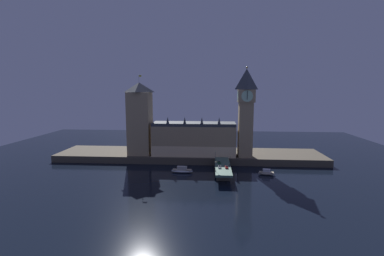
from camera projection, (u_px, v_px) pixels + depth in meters
ground_plane at (185, 172)px, 198.11m from camera, size 400.00×400.00×0.00m
embankment at (190, 155)px, 236.27m from camera, size 220.00×42.00×5.52m
parliament_hall at (194, 139)px, 225.80m from camera, size 66.61×21.16×31.61m
clock_tower at (246, 110)px, 215.67m from camera, size 13.14×13.25×70.17m
victoria_tower at (140, 119)px, 226.11m from camera, size 18.11×18.11×64.36m
bridge at (223, 168)px, 190.70m from camera, size 10.48×46.00×6.77m
car_northbound_lead at (219, 162)px, 195.63m from camera, size 2.10×4.10×1.43m
car_northbound_trail at (220, 167)px, 183.84m from camera, size 1.86×4.53×1.48m
car_southbound_lead at (227, 167)px, 183.55m from camera, size 1.93×4.78×1.58m
pedestrian_mid_walk at (230, 164)px, 189.64m from camera, size 0.38×0.38×1.61m
pedestrian_far_rail at (216, 160)px, 199.73m from camera, size 0.38×0.38×1.84m
street_lamp_near at (216, 165)px, 175.64m from camera, size 1.34×0.60×6.68m
street_lamp_mid at (230, 159)px, 189.46m from camera, size 1.34×0.60×7.08m
street_lamp_far at (215, 154)px, 204.72m from camera, size 1.34×0.60×6.84m
boat_upstream at (182, 170)px, 196.16m from camera, size 15.44×5.00×4.61m
boat_downstream at (266, 173)px, 190.87m from camera, size 11.44×5.16×4.16m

